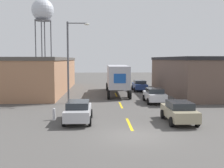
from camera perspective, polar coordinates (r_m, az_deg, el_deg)
name	(u,v)px	position (r m, az deg, el deg)	size (l,w,h in m)	color
ground_plane	(135,136)	(17.35, 4.62, -10.44)	(160.00, 160.00, 0.00)	#4C4947
road_centerline	(121,105)	(28.48, 1.78, -4.29)	(0.20, 20.61, 0.01)	gold
warehouse_left	(25,74)	(42.24, -17.22, 1.88)	(12.27, 23.45, 4.87)	#9E7051
warehouse_right	(197,75)	(40.07, 16.81, 1.77)	(8.87, 19.91, 4.93)	brown
semi_truck	(117,77)	(37.55, 1.00, 1.52)	(2.84, 12.50, 3.81)	silver
parked_car_right_mid	(154,95)	(30.19, 8.62, -2.23)	(2.01, 4.42, 1.56)	silver
parked_car_right_far	(140,85)	(41.12, 5.64, -0.25)	(2.01, 4.42, 1.56)	navy
parked_car_left_near	(78,111)	(20.96, -6.88, -5.43)	(2.01, 4.42, 1.56)	#B2B2B7
parked_car_right_near	(179,111)	(21.22, 13.48, -5.41)	(2.01, 4.42, 1.56)	tan
water_tower	(43,11)	(76.25, -13.91, 14.17)	(5.67, 5.67, 20.01)	#47474C
street_lamp	(70,57)	(29.60, -8.45, 5.49)	(2.37, 0.32, 8.48)	#4C4C51
fire_hydrant	(54,114)	(21.99, -11.71, -6.00)	(0.22, 0.22, 0.91)	silver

